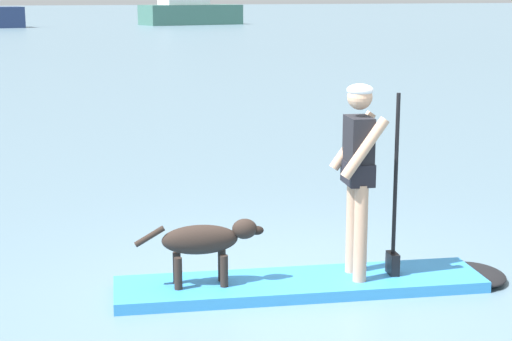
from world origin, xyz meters
name	(u,v)px	position (x,y,z in m)	size (l,w,h in m)	color
ground_plane	(300,290)	(0.00, 0.00, 0.00)	(400.00, 400.00, 0.00)	slate
paddleboard	(325,283)	(0.22, -0.05, 0.05)	(3.65, 1.55, 0.10)	#338CD8
person_paddler	(360,166)	(0.51, -0.13, 1.11)	(0.66, 0.56, 1.74)	tan
dog	(206,241)	(-0.82, 0.20, 0.50)	(1.11, 0.38, 0.58)	#2D231E
moored_boat_port	(189,9)	(20.75, 63.70, 1.31)	(8.87, 4.30, 4.08)	#3F7266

